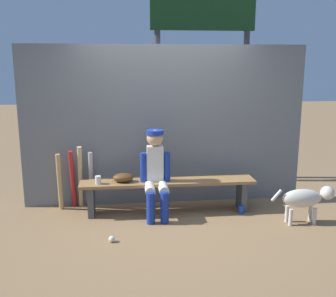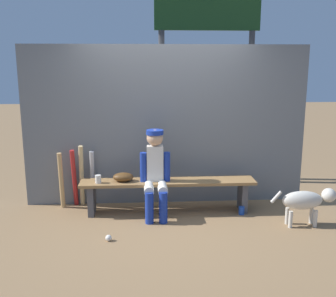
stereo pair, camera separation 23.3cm
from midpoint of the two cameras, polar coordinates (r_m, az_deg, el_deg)
ground_plane at (r=5.62m, az=-1.20°, el=-9.10°), size 30.00×30.00×0.00m
chainlink_fence at (r=5.72m, az=-1.63°, el=3.22°), size 4.07×0.03×2.29m
dugout_bench at (r=5.50m, az=-1.22°, el=-5.63°), size 2.40×0.36×0.46m
player_seated at (r=5.30m, az=-3.03°, el=-3.18°), size 0.41×0.55×1.17m
baseball_glove at (r=5.43m, az=-7.67°, el=-4.18°), size 0.28×0.20×0.12m
bat_aluminum_silver at (r=5.82m, az=-12.12°, el=-4.33°), size 0.09×0.18×0.82m
bat_wood_natural at (r=5.79m, az=-13.63°, el=-4.01°), size 0.11×0.23×0.92m
bat_aluminum_red at (r=5.83m, az=-14.65°, el=-4.29°), size 0.07×0.20×0.85m
bat_wood_tan at (r=5.80m, az=-16.42°, el=-4.65°), size 0.07×0.13×0.82m
baseball at (r=4.79m, az=-9.50°, el=-12.72°), size 0.07×0.07×0.07m
cup_on_ground at (r=5.63m, az=9.28°, el=-8.63°), size 0.08×0.08×0.11m
cup_on_bench at (r=5.40m, az=-11.23°, el=-4.47°), size 0.08×0.08×0.11m
scoreboard at (r=6.89m, az=4.50°, el=16.55°), size 2.03×0.27×3.69m
dog at (r=5.40m, az=18.05°, el=-6.83°), size 0.84×0.20×0.49m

